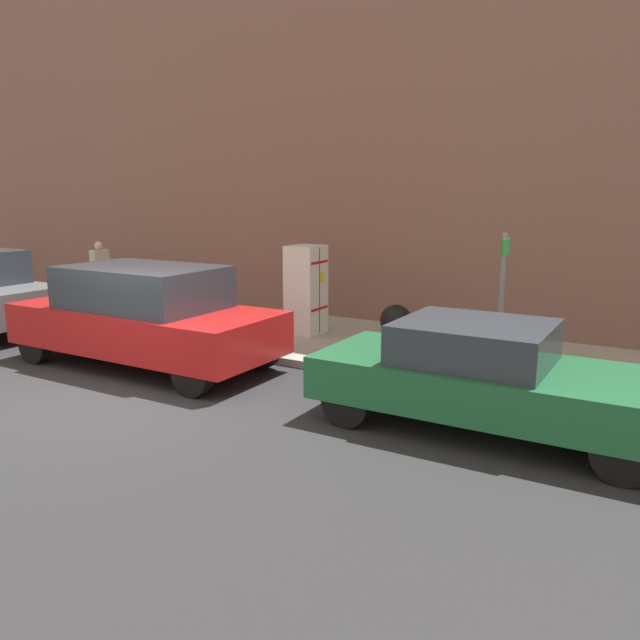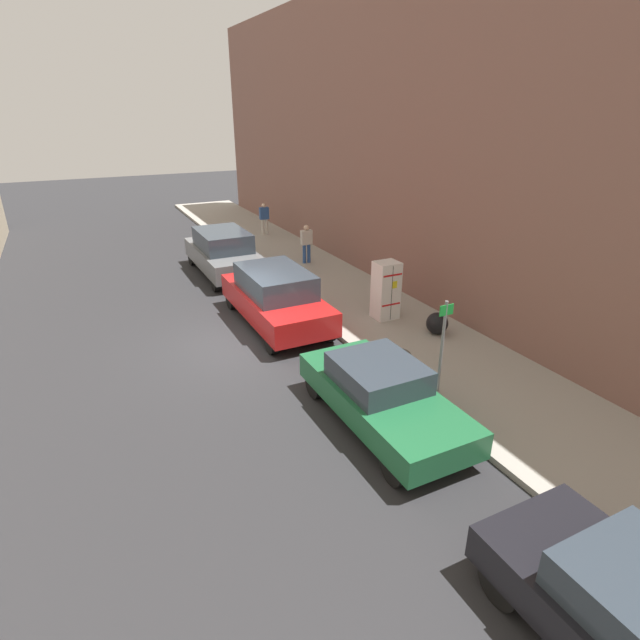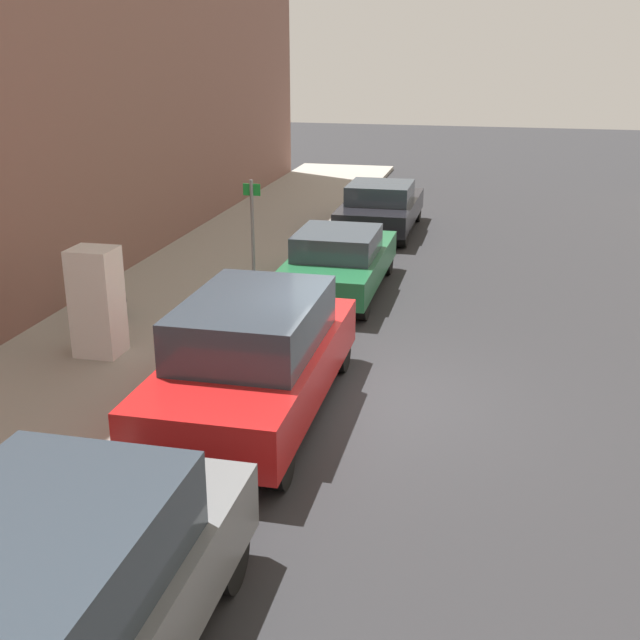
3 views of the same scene
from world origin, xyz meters
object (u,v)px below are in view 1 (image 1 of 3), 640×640
(street_sign_post, at_px, (501,299))
(parked_suv_red, at_px, (145,315))
(trash_bag, at_px, (396,320))
(parked_sedan_green, at_px, (486,376))
(discarded_refrigerator, at_px, (306,290))
(pedestrian_walking_far, at_px, (100,268))
(fire_hydrant, at_px, (102,305))

(street_sign_post, height_order, parked_suv_red, street_sign_post)
(street_sign_post, bearing_deg, trash_bag, -128.05)
(parked_sedan_green, bearing_deg, street_sign_post, -170.13)
(discarded_refrigerator, height_order, trash_bag, discarded_refrigerator)
(street_sign_post, height_order, pedestrian_walking_far, street_sign_post)
(street_sign_post, bearing_deg, fire_hydrant, -89.52)
(pedestrian_walking_far, relative_size, parked_suv_red, 0.33)
(parked_suv_red, bearing_deg, pedestrian_walking_far, -123.82)
(street_sign_post, xyz_separation_m, pedestrian_walking_far, (-1.64, -10.63, -0.35))
(fire_hydrant, xyz_separation_m, parked_suv_red, (1.68, 3.06, 0.37))
(discarded_refrigerator, bearing_deg, street_sign_post, 72.68)
(street_sign_post, distance_m, parked_sedan_green, 1.91)
(pedestrian_walking_far, xyz_separation_m, parked_suv_red, (3.39, 5.06, -0.16))
(street_sign_post, distance_m, trash_bag, 3.37)
(fire_hydrant, xyz_separation_m, parked_sedan_green, (1.68, 8.94, 0.18))
(discarded_refrigerator, xyz_separation_m, parked_suv_red, (3.07, -1.34, -0.14))
(trash_bag, xyz_separation_m, parked_suv_red, (3.75, -3.02, 0.43))
(discarded_refrigerator, distance_m, trash_bag, 1.90)
(trash_bag, distance_m, pedestrian_walking_far, 8.11)
(fire_hydrant, height_order, parked_sedan_green, parked_sedan_green)
(fire_hydrant, relative_size, parked_sedan_green, 0.17)
(discarded_refrigerator, relative_size, parked_sedan_green, 0.41)
(trash_bag, bearing_deg, fire_hydrant, -71.21)
(fire_hydrant, relative_size, trash_bag, 1.19)
(pedestrian_walking_far, bearing_deg, discarded_refrigerator, -9.81)
(pedestrian_walking_far, bearing_deg, parked_suv_red, -40.77)
(parked_suv_red, bearing_deg, fire_hydrant, -118.75)
(street_sign_post, height_order, parked_sedan_green, street_sign_post)
(street_sign_post, distance_m, parked_suv_red, 5.86)
(trash_bag, bearing_deg, street_sign_post, 51.95)
(street_sign_post, distance_m, pedestrian_walking_far, 10.76)
(trash_bag, height_order, parked_suv_red, parked_suv_red)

